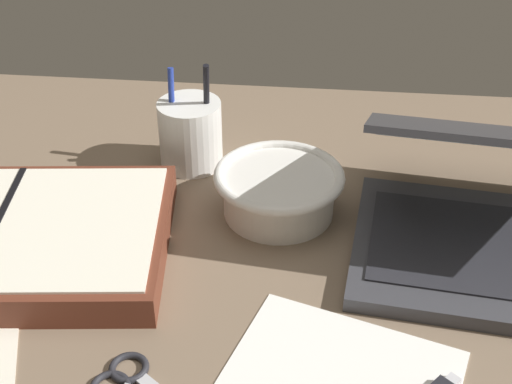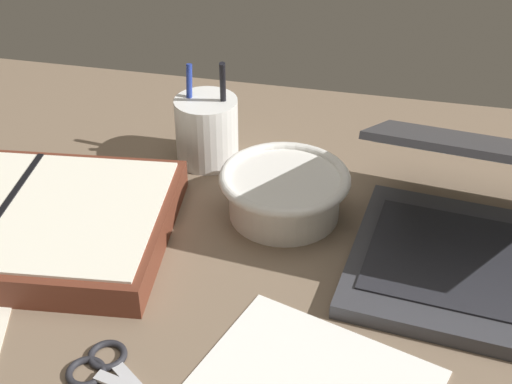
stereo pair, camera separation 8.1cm
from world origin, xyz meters
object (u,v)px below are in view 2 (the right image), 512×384
object	(u,v)px
planner	(9,219)
scissors	(109,372)
laptop	(500,230)
pen_cup	(207,130)
bowl	(284,191)

from	to	relation	value
planner	scissors	distance (cm)	27.10
laptop	pen_cup	size ratio (longest dim) A/B	2.21
scissors	laptop	bearing A→B (deg)	58.87
bowl	laptop	bearing A→B (deg)	-10.58
bowl	scissors	bearing A→B (deg)	-110.99
laptop	planner	xyz separation A→B (cm)	(-56.34, -6.53, -3.07)
bowl	pen_cup	size ratio (longest dim) A/B	1.05
pen_cup	scissors	xyz separation A→B (cm)	(1.64, -39.80, -4.39)
pen_cup	planner	distance (cm)	28.59
bowl	planner	world-z (taller)	bowl
laptop	pen_cup	xyz separation A→B (cm)	(-37.90, 15.14, -0.36)
bowl	pen_cup	bearing A→B (deg)	140.93
laptop	pen_cup	distance (cm)	40.82
bowl	scissors	xyz separation A→B (cm)	(-11.26, -29.34, -3.04)
laptop	bowl	bearing A→B (deg)	175.78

